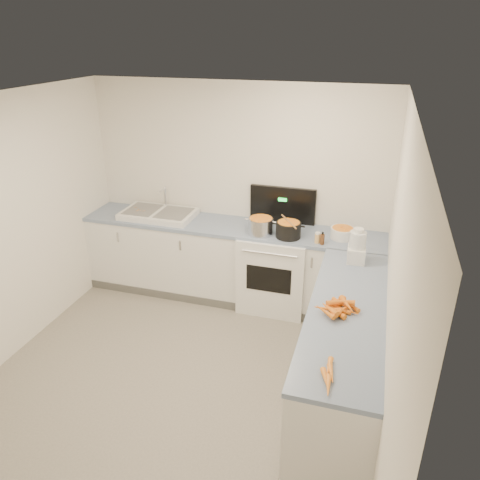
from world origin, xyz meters
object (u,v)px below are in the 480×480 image
(stove, at_px, (275,268))
(extract_bottle, at_px, (322,239))
(black_pot, at_px, (288,231))
(spice_jar, at_px, (317,238))
(steel_pot, at_px, (261,227))
(sink, at_px, (159,214))
(mixing_bowl, at_px, (342,233))
(food_processor, at_px, (357,247))

(stove, height_order, extract_bottle, stove)
(black_pot, bearing_deg, spice_jar, -10.11)
(stove, distance_m, steel_pot, 0.58)
(sink, height_order, spice_jar, sink)
(sink, xyz_separation_m, extract_bottle, (1.98, -0.23, 0.02))
(mixing_bowl, bearing_deg, steel_pot, -170.68)
(stove, distance_m, mixing_bowl, 0.89)
(steel_pot, bearing_deg, spice_jar, -5.32)
(steel_pot, xyz_separation_m, mixing_bowl, (0.87, 0.14, -0.02))
(steel_pot, bearing_deg, mixing_bowl, 9.32)
(sink, relative_size, extract_bottle, 7.54)
(stove, xyz_separation_m, spice_jar, (0.48, -0.19, 0.52))
(sink, distance_m, spice_jar, 1.94)
(black_pot, bearing_deg, stove, 140.56)
(sink, height_order, mixing_bowl, sink)
(food_processor, bearing_deg, black_pot, 152.90)
(black_pot, bearing_deg, steel_pot, 179.78)
(mixing_bowl, bearing_deg, black_pot, -165.62)
(stove, bearing_deg, spice_jar, -21.23)
(sink, xyz_separation_m, steel_pot, (1.30, -0.14, 0.04))
(spice_jar, xyz_separation_m, food_processor, (0.42, -0.32, 0.10))
(steel_pot, distance_m, extract_bottle, 0.69)
(steel_pot, height_order, food_processor, food_processor)
(extract_bottle, xyz_separation_m, food_processor, (0.36, -0.30, 0.09))
(extract_bottle, bearing_deg, food_processor, -39.23)
(black_pot, height_order, food_processor, food_processor)
(food_processor, bearing_deg, steel_pot, 160.07)
(mixing_bowl, distance_m, extract_bottle, 0.29)
(stove, height_order, mixing_bowl, stove)
(mixing_bowl, bearing_deg, stove, -178.82)
(steel_pot, height_order, spice_jar, steel_pot)
(spice_jar, bearing_deg, sink, 174.03)
(extract_bottle, bearing_deg, spice_jar, 155.73)
(mixing_bowl, relative_size, extract_bottle, 2.22)
(food_processor, bearing_deg, mixing_bowl, 109.06)
(stove, bearing_deg, black_pot, -39.44)
(sink, xyz_separation_m, black_pot, (1.61, -0.14, 0.04))
(mixing_bowl, height_order, spice_jar, mixing_bowl)
(steel_pot, xyz_separation_m, food_processor, (1.05, -0.38, 0.07))
(black_pot, bearing_deg, mixing_bowl, 14.38)
(steel_pot, height_order, mixing_bowl, steel_pot)
(stove, xyz_separation_m, black_pot, (0.16, -0.13, 0.54))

